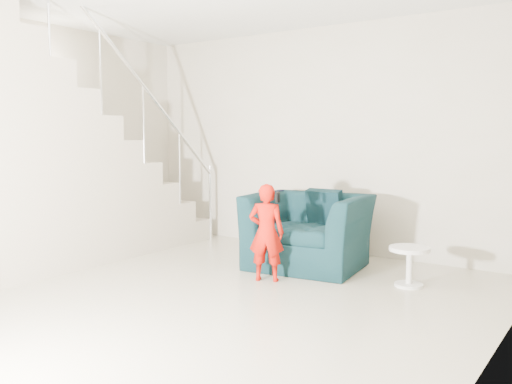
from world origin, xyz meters
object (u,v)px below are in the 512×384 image
(armchair, at_px, (308,231))
(side_table, at_px, (409,260))
(toddler, at_px, (266,232))
(staircase, at_px, (63,177))

(armchair, distance_m, side_table, 1.17)
(toddler, bearing_deg, side_table, -177.44)
(armchair, bearing_deg, staircase, -157.82)
(armchair, relative_size, staircase, 0.33)
(armchair, bearing_deg, toddler, -101.39)
(armchair, xyz_separation_m, staircase, (-2.37, -1.32, 0.56))
(side_table, height_order, staircase, staircase)
(armchair, height_order, toddler, toddler)
(side_table, bearing_deg, toddler, -154.36)
(staircase, bearing_deg, armchair, 29.16)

